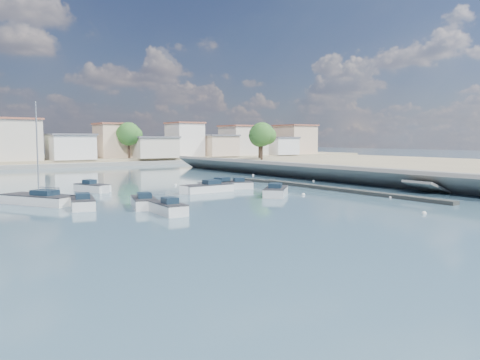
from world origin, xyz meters
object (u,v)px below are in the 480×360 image
at_px(motorboat_g, 94,188).
at_px(sailboat, 36,199).
at_px(motorboat_c, 205,189).
at_px(motorboat_d, 218,186).
at_px(motorboat_f, 234,186).
at_px(motorboat_a, 167,208).
at_px(motorboat_h, 276,192).
at_px(motorboat_b, 143,202).
at_px(motorboat_e, 82,203).

distance_m(motorboat_g, sailboat, 9.60).
height_order(motorboat_c, motorboat_g, same).
relative_size(motorboat_d, motorboat_f, 1.32).
height_order(motorboat_a, motorboat_h, same).
xyz_separation_m(motorboat_d, sailboat, (-19.39, -1.42, 0.03)).
height_order(motorboat_d, motorboat_h, same).
bearing_deg(motorboat_b, motorboat_g, 89.64).
relative_size(motorboat_c, motorboat_d, 1.09).
xyz_separation_m(motorboat_e, motorboat_f, (18.26, 4.92, -0.00)).
relative_size(motorboat_a, motorboat_e, 0.92).
bearing_deg(motorboat_e, motorboat_f, 15.07).
bearing_deg(sailboat, motorboat_b, -45.28).
relative_size(motorboat_g, motorboat_h, 0.93).
bearing_deg(motorboat_h, motorboat_b, -179.72).
distance_m(motorboat_e, motorboat_g, 11.88).
xyz_separation_m(motorboat_a, motorboat_e, (-4.42, 6.60, -0.00)).
bearing_deg(motorboat_b, motorboat_d, 34.02).
xyz_separation_m(motorboat_a, motorboat_h, (14.05, 4.18, -0.00)).
relative_size(motorboat_h, sailboat, 0.55).
height_order(motorboat_h, sailboat, sailboat).
distance_m(motorboat_c, motorboat_f, 4.36).
bearing_deg(motorboat_a, motorboat_d, 45.45).
bearing_deg(motorboat_f, motorboat_c, -167.83).
distance_m(motorboat_b, motorboat_d, 15.04).
xyz_separation_m(motorboat_b, motorboat_f, (13.98, 7.41, 0.00)).
xyz_separation_m(motorboat_c, motorboat_h, (4.48, -6.42, -0.00)).
relative_size(motorboat_a, motorboat_c, 0.75).
bearing_deg(sailboat, motorboat_h, -18.16).
height_order(motorboat_b, motorboat_d, same).
relative_size(motorboat_d, sailboat, 0.63).
bearing_deg(sailboat, motorboat_e, -59.52).
bearing_deg(motorboat_d, motorboat_f, -33.54).
relative_size(motorboat_e, motorboat_g, 1.09).
height_order(motorboat_g, sailboat, sailboat).
bearing_deg(sailboat, motorboat_c, -1.72).
bearing_deg(motorboat_d, motorboat_h, -78.35).
bearing_deg(motorboat_h, motorboat_e, 172.51).
xyz_separation_m(motorboat_a, motorboat_g, (-0.06, 17.66, 0.00)).
height_order(motorboat_c, motorboat_f, same).
height_order(motorboat_b, motorboat_f, same).
bearing_deg(motorboat_a, motorboat_e, 123.77).
distance_m(motorboat_b, motorboat_e, 4.95).
bearing_deg(motorboat_e, motorboat_d, 19.47).
xyz_separation_m(motorboat_b, motorboat_g, (0.08, 13.55, 0.00)).
distance_m(motorboat_a, motorboat_f, 18.01).
xyz_separation_m(motorboat_a, motorboat_b, (-0.14, 4.11, -0.00)).
height_order(motorboat_a, motorboat_c, same).
xyz_separation_m(motorboat_c, motorboat_f, (4.27, 0.92, -0.00)).
relative_size(motorboat_f, motorboat_g, 0.92).
relative_size(motorboat_a, motorboat_f, 1.08).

